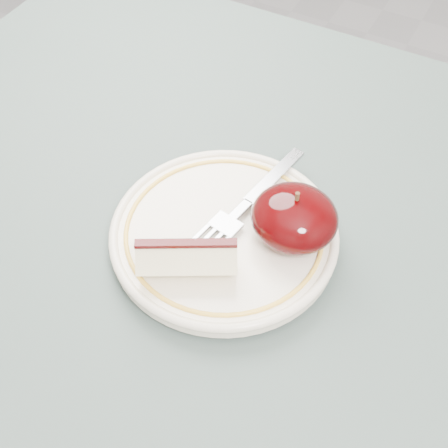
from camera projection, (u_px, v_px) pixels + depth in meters
The scene contains 5 objects.
table at pixel (201, 361), 0.60m from camera, with size 0.90×0.90×0.75m.
plate at pixel (224, 234), 0.57m from camera, with size 0.21×0.21×0.02m.
apple_half at pixel (294, 218), 0.55m from camera, with size 0.08×0.07×0.06m.
apple_wedge at pixel (187, 257), 0.53m from camera, with size 0.09×0.07×0.04m.
fork at pixel (247, 203), 0.58m from camera, with size 0.05×0.17×0.00m.
Camera 1 is at (0.15, -0.24, 1.21)m, focal length 50.00 mm.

